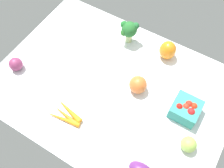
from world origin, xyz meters
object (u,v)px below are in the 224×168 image
(red_onion_center, at_px, (16,64))
(carrot_bunch, at_px, (66,114))
(broccoli_head, at_px, (129,30))
(heirloom_tomato_orange, at_px, (138,85))
(berry_basket, at_px, (186,109))
(bell_pepper_orange, at_px, (168,50))
(heirloom_tomato_green, at_px, (189,144))

(red_onion_center, relative_size, carrot_bunch, 0.39)
(broccoli_head, xyz_separation_m, heirloom_tomato_orange, (-0.17, 0.22, -0.04))
(carrot_bunch, bearing_deg, berry_basket, -147.55)
(broccoli_head, xyz_separation_m, red_onion_center, (0.36, 0.41, -0.05))
(red_onion_center, bearing_deg, carrot_bunch, 167.20)
(carrot_bunch, relative_size, heirloom_tomato_orange, 2.07)
(bell_pepper_orange, bearing_deg, carrot_bunch, 65.54)
(heirloom_tomato_orange, xyz_separation_m, heirloom_tomato_green, (-0.29, 0.13, -0.01))
(bell_pepper_orange, xyz_separation_m, carrot_bunch, (0.23, 0.50, -0.04))
(carrot_bunch, distance_m, heirloom_tomato_orange, 0.33)
(red_onion_center, bearing_deg, heirloom_tomato_green, -175.80)
(red_onion_center, relative_size, heirloom_tomato_green, 1.00)
(broccoli_head, xyz_separation_m, bell_pepper_orange, (-0.21, -0.01, -0.03))
(red_onion_center, height_order, heirloom_tomato_green, same)
(bell_pepper_orange, relative_size, carrot_bunch, 0.58)
(bell_pepper_orange, xyz_separation_m, heirloom_tomato_green, (-0.26, 0.36, -0.02))
(heirloom_tomato_green, bearing_deg, red_onion_center, 4.20)
(carrot_bunch, distance_m, heirloom_tomato_green, 0.51)
(red_onion_center, distance_m, heirloom_tomato_orange, 0.57)
(berry_basket, height_order, carrot_bunch, berry_basket)
(carrot_bunch, height_order, heirloom_tomato_orange, heirloom_tomato_orange)
(heirloom_tomato_orange, height_order, heirloom_tomato_green, heirloom_tomato_orange)
(berry_basket, xyz_separation_m, heirloom_tomato_orange, (0.22, 0.00, 0.00))
(carrot_bunch, bearing_deg, broccoli_head, -92.63)
(bell_pepper_orange, height_order, carrot_bunch, bell_pepper_orange)
(berry_basket, distance_m, carrot_bunch, 0.50)
(red_onion_center, relative_size, heirloom_tomato_orange, 0.80)
(heirloom_tomato_green, bearing_deg, broccoli_head, -37.19)
(broccoli_head, distance_m, carrot_bunch, 0.50)
(heirloom_tomato_green, bearing_deg, carrot_bunch, 15.65)
(bell_pepper_orange, xyz_separation_m, heirloom_tomato_orange, (0.03, 0.23, -0.01))
(heirloom_tomato_orange, relative_size, heirloom_tomato_green, 1.25)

